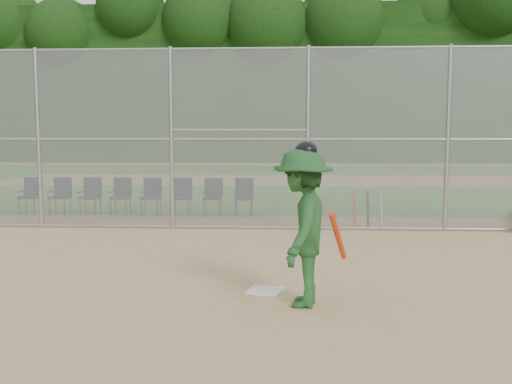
{
  "coord_description": "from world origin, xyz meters",
  "views": [
    {
      "loc": [
        0.53,
        -7.49,
        2.15
      ],
      "look_at": [
        0.0,
        2.5,
        1.1
      ],
      "focal_mm": 40.0,
      "sensor_mm": 36.0,
      "label": 1
    }
  ],
  "objects": [
    {
      "name": "ground",
      "position": [
        0.0,
        0.0,
        0.0
      ],
      "size": [
        100.0,
        100.0,
        0.0
      ],
      "primitive_type": "plane",
      "color": "tan",
      "rests_on": "ground"
    },
    {
      "name": "grass_strip",
      "position": [
        0.0,
        18.0,
        0.01
      ],
      "size": [
        100.0,
        100.0,
        0.0
      ],
      "primitive_type": "plane",
      "color": "#2F6A1F",
      "rests_on": "ground"
    },
    {
      "name": "dirt_patch_far",
      "position": [
        0.0,
        18.0,
        0.01
      ],
      "size": [
        24.0,
        24.0,
        0.0
      ],
      "primitive_type": "plane",
      "color": "tan",
      "rests_on": "ground"
    },
    {
      "name": "backstop_fence",
      "position": [
        0.0,
        5.0,
        2.07
      ],
      "size": [
        16.09,
        0.09,
        4.0
      ],
      "color": "gray",
      "rests_on": "ground"
    },
    {
      "name": "treeline",
      "position": [
        0.0,
        20.0,
        5.5
      ],
      "size": [
        81.0,
        60.0,
        11.0
      ],
      "color": "black",
      "rests_on": "ground"
    },
    {
      "name": "home_plate",
      "position": [
        0.25,
        0.06,
        0.01
      ],
      "size": [
        0.54,
        0.54,
        0.02
      ],
      "primitive_type": "cube",
      "rotation": [
        0.0,
        0.0,
        -0.25
      ],
      "color": "white",
      "rests_on": "ground"
    },
    {
      "name": "batter_at_plate",
      "position": [
        0.74,
        -0.52,
        0.99
      ],
      "size": [
        1.01,
        1.4,
        2.05
      ],
      "color": "#1E4B21",
      "rests_on": "ground"
    },
    {
      "name": "spare_bats",
      "position": [
        2.38,
        5.36,
        0.41
      ],
      "size": [
        0.66,
        0.35,
        0.83
      ],
      "color": "#D84C14",
      "rests_on": "ground"
    },
    {
      "name": "chair_0",
      "position": [
        -6.22,
        7.08,
        0.48
      ],
      "size": [
        0.54,
        0.52,
        0.96
      ],
      "primitive_type": null,
      "color": "#0E1236",
      "rests_on": "ground"
    },
    {
      "name": "chair_1",
      "position": [
        -5.41,
        7.08,
        0.48
      ],
      "size": [
        0.54,
        0.52,
        0.96
      ],
      "primitive_type": null,
      "color": "#0E1236",
      "rests_on": "ground"
    },
    {
      "name": "chair_2",
      "position": [
        -4.6,
        7.08,
        0.48
      ],
      "size": [
        0.54,
        0.52,
        0.96
      ],
      "primitive_type": null,
      "color": "#0E1236",
      "rests_on": "ground"
    },
    {
      "name": "chair_3",
      "position": [
        -3.79,
        7.08,
        0.48
      ],
      "size": [
        0.54,
        0.52,
        0.96
      ],
      "primitive_type": null,
      "color": "#0E1236",
      "rests_on": "ground"
    },
    {
      "name": "chair_4",
      "position": [
        -2.98,
        7.08,
        0.48
      ],
      "size": [
        0.54,
        0.52,
        0.96
      ],
      "primitive_type": null,
      "color": "#0E1236",
      "rests_on": "ground"
    },
    {
      "name": "chair_5",
      "position": [
        -2.18,
        7.08,
        0.48
      ],
      "size": [
        0.54,
        0.52,
        0.96
      ],
      "primitive_type": null,
      "color": "#0E1236",
      "rests_on": "ground"
    },
    {
      "name": "chair_6",
      "position": [
        -1.37,
        7.08,
        0.48
      ],
      "size": [
        0.54,
        0.52,
        0.96
      ],
      "primitive_type": null,
      "color": "#0E1236",
      "rests_on": "ground"
    },
    {
      "name": "chair_7",
      "position": [
        -0.56,
        7.08,
        0.48
      ],
      "size": [
        0.54,
        0.52,
        0.96
      ],
      "primitive_type": null,
      "color": "#0E1236",
      "rests_on": "ground"
    }
  ]
}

